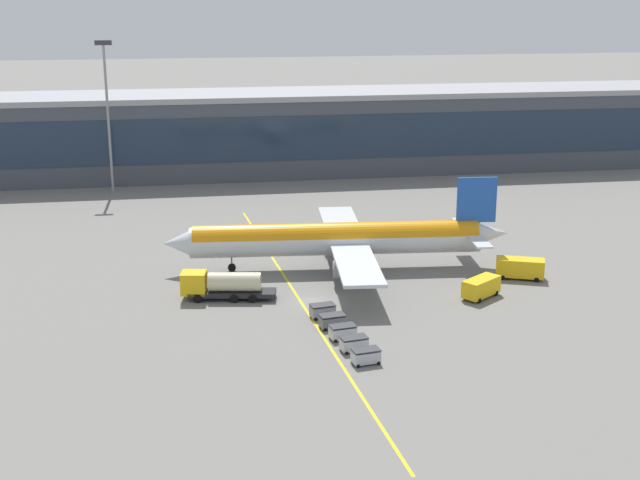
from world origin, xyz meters
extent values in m
plane|color=slate|center=(0.00, 0.00, 0.00)|extent=(700.00, 700.00, 0.00)
cube|color=yellow|center=(-1.49, 2.00, 0.00)|extent=(6.79, 79.76, 0.01)
cube|color=#424751|center=(18.87, 72.19, 7.22)|extent=(174.10, 16.71, 14.43)
cube|color=#1E2D42|center=(18.87, 63.78, 7.94)|extent=(168.88, 0.16, 8.08)
cube|color=#99999E|center=(18.87, 72.19, 14.93)|extent=(177.58, 17.04, 1.00)
cylinder|color=silver|center=(4.75, 11.46, 3.84)|extent=(36.84, 6.74, 3.88)
cylinder|color=orange|center=(4.75, 11.46, 4.19)|extent=(36.10, 6.53, 3.72)
cone|color=silver|center=(-14.87, 13.01, 3.84)|extent=(4.15, 3.98, 3.68)
cone|color=silver|center=(24.57, 9.90, 4.23)|extent=(4.90, 3.65, 3.29)
cube|color=#1E51B2|center=(22.52, 10.06, 8.69)|extent=(5.05, 0.75, 5.81)
cube|color=silver|center=(21.72, 6.24, 4.42)|extent=(2.48, 6.34, 0.24)
cube|color=silver|center=(22.33, 13.97, 4.42)|extent=(2.48, 6.34, 0.24)
cube|color=silver|center=(5.49, 1.74, 3.55)|extent=(5.99, 15.72, 0.40)
cube|color=silver|center=(7.00, 20.95, 3.55)|extent=(5.99, 15.72, 0.40)
cylinder|color=#939399|center=(4.71, 4.58, 2.18)|extent=(3.14, 2.36, 2.13)
cylinder|color=#939399|center=(5.79, 18.27, 2.18)|extent=(3.14, 2.36, 2.13)
cylinder|color=black|center=(-8.40, 12.50, 0.50)|extent=(1.03, 0.48, 1.00)
cylinder|color=slate|center=(-8.40, 12.50, 1.45)|extent=(0.20, 0.20, 1.90)
cylinder|color=black|center=(6.81, 9.55, 0.50)|extent=(1.03, 0.48, 1.00)
cylinder|color=slate|center=(6.81, 9.55, 1.45)|extent=(0.20, 0.20, 1.90)
cylinder|color=black|center=(7.08, 13.03, 0.50)|extent=(1.03, 0.48, 1.00)
cylinder|color=slate|center=(7.08, 13.03, 1.45)|extent=(0.20, 0.20, 1.90)
cube|color=#232326|center=(-8.97, 2.31, 0.75)|extent=(10.27, 4.08, 0.50)
cube|color=yellow|center=(-13.31, 3.02, 2.00)|extent=(3.17, 2.92, 2.50)
cube|color=black|center=(-14.56, 3.22, 2.50)|extent=(0.53, 2.30, 1.12)
cylinder|color=beige|center=(-8.69, 2.26, 2.10)|extent=(6.28, 3.14, 2.20)
cylinder|color=black|center=(-12.95, 1.75, 0.50)|extent=(1.04, 0.51, 1.00)
cylinder|color=black|center=(-12.57, 4.10, 0.50)|extent=(1.04, 0.51, 1.00)
cylinder|color=black|center=(-8.87, 1.09, 0.50)|extent=(1.04, 0.51, 1.00)
cylinder|color=black|center=(-8.48, 3.43, 0.50)|extent=(1.04, 0.51, 1.00)
cylinder|color=black|center=(-6.79, 0.75, 0.50)|extent=(1.04, 0.51, 1.00)
cylinder|color=black|center=(-6.41, 3.09, 0.50)|extent=(1.04, 0.51, 1.00)
cube|color=yellow|center=(19.43, -1.66, 1.30)|extent=(5.26, 4.67, 2.00)
cube|color=black|center=(18.43, -2.41, 1.65)|extent=(2.53, 2.56, 0.60)
cylinder|color=black|center=(18.60, -3.47, 0.30)|extent=(0.63, 0.56, 0.60)
cylinder|color=black|center=(17.47, -1.95, 0.30)|extent=(0.63, 0.56, 0.60)
cylinder|color=black|center=(21.40, -1.37, 0.30)|extent=(0.63, 0.56, 0.60)
cylinder|color=black|center=(20.27, 0.14, 0.30)|extent=(0.63, 0.56, 0.60)
cube|color=yellow|center=(26.43, 4.16, 1.40)|extent=(6.24, 4.23, 2.20)
cube|color=black|center=(25.07, 4.68, 1.79)|extent=(2.64, 2.66, 0.66)
cylinder|color=black|center=(24.16, 3.92, 0.30)|extent=(0.65, 0.45, 0.60)
cylinder|color=black|center=(24.90, 5.85, 0.30)|extent=(0.65, 0.45, 0.60)
cylinder|color=black|center=(27.95, 2.47, 0.30)|extent=(0.65, 0.45, 0.60)
cylinder|color=black|center=(28.69, 4.40, 0.30)|extent=(0.65, 0.45, 0.60)
cube|color=#B2B7BC|center=(2.45, -17.62, 0.73)|extent=(2.81, 1.91, 1.10)
cube|color=#333338|center=(2.45, -17.62, 1.43)|extent=(2.87, 1.95, 0.10)
cylinder|color=black|center=(1.55, -18.53, 0.18)|extent=(0.37, 0.18, 0.36)
cylinder|color=black|center=(1.30, -17.05, 0.18)|extent=(0.37, 0.18, 0.36)
cylinder|color=black|center=(3.60, -18.19, 0.18)|extent=(0.37, 0.18, 0.36)
cylinder|color=black|center=(3.35, -16.71, 0.18)|extent=(0.37, 0.18, 0.36)
cube|color=#B2B7BC|center=(1.92, -14.46, 0.73)|extent=(2.81, 1.91, 1.10)
cube|color=#333338|center=(1.92, -14.46, 1.43)|extent=(2.87, 1.95, 0.10)
cylinder|color=black|center=(1.02, -15.37, 0.18)|extent=(0.37, 0.18, 0.36)
cylinder|color=black|center=(0.77, -13.89, 0.18)|extent=(0.37, 0.18, 0.36)
cylinder|color=black|center=(3.07, -15.03, 0.18)|extent=(0.37, 0.18, 0.36)
cylinder|color=black|center=(2.82, -13.55, 0.18)|extent=(0.37, 0.18, 0.36)
cube|color=#B2B7BC|center=(1.39, -11.31, 0.73)|extent=(2.81, 1.91, 1.10)
cube|color=#333338|center=(1.39, -11.31, 1.43)|extent=(2.87, 1.95, 0.10)
cylinder|color=black|center=(0.48, -12.22, 0.18)|extent=(0.37, 0.18, 0.36)
cylinder|color=black|center=(0.24, -10.74, 0.18)|extent=(0.37, 0.18, 0.36)
cylinder|color=black|center=(2.54, -11.87, 0.18)|extent=(0.37, 0.18, 0.36)
cylinder|color=black|center=(2.29, -10.39, 0.18)|extent=(0.37, 0.18, 0.36)
cube|color=#595B60|center=(0.86, -8.15, 0.73)|extent=(2.81, 1.91, 1.10)
cube|color=#333338|center=(0.86, -8.15, 1.43)|extent=(2.87, 1.95, 0.10)
cylinder|color=black|center=(-0.05, -9.06, 0.18)|extent=(0.37, 0.18, 0.36)
cylinder|color=black|center=(-0.29, -7.58, 0.18)|extent=(0.37, 0.18, 0.36)
cylinder|color=black|center=(2.01, -8.72, 0.18)|extent=(0.37, 0.18, 0.36)
cylinder|color=black|center=(1.76, -7.24, 0.18)|extent=(0.37, 0.18, 0.36)
cube|color=gray|center=(0.33, -4.99, 0.73)|extent=(2.81, 1.91, 1.10)
cube|color=#333338|center=(0.33, -4.99, 1.43)|extent=(2.87, 1.95, 0.10)
cylinder|color=black|center=(-0.58, -5.91, 0.18)|extent=(0.37, 0.18, 0.36)
cylinder|color=black|center=(-0.82, -4.43, 0.18)|extent=(0.37, 0.18, 0.36)
cylinder|color=black|center=(1.48, -5.56, 0.18)|extent=(0.37, 0.18, 0.36)
cylinder|color=black|center=(1.23, -4.08, 0.18)|extent=(0.37, 0.18, 0.36)
cylinder|color=gray|center=(-26.11, 60.19, 12.54)|extent=(0.44, 0.44, 25.08)
cube|color=#333338|center=(-26.11, 60.19, 25.48)|extent=(2.80, 0.50, 0.80)
camera|label=1|loc=(-14.09, -93.06, 34.80)|focal=49.25mm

